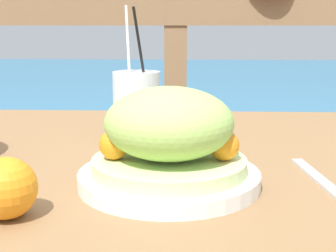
% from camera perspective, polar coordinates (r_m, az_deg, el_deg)
% --- Properties ---
extents(patio_table, '(1.09, 0.78, 0.72)m').
position_cam_1_polar(patio_table, '(0.83, -0.40, -9.91)').
color(patio_table, olive).
rests_on(patio_table, ground_plane).
extents(railing_fence, '(2.80, 0.08, 1.02)m').
position_cam_1_polar(railing_fence, '(1.50, 0.95, 5.96)').
color(railing_fence, brown).
rests_on(railing_fence, ground_plane).
extents(sea_backdrop, '(12.00, 4.00, 0.51)m').
position_cam_1_polar(sea_backdrop, '(4.05, 1.83, 2.50)').
color(sea_backdrop, teal).
rests_on(sea_backdrop, ground_plane).
extents(salad_plate, '(0.24, 0.24, 0.13)m').
position_cam_1_polar(salad_plate, '(0.62, 0.13, -2.18)').
color(salad_plate, white).
rests_on(salad_plate, patio_table).
extents(drink_glass, '(0.09, 0.09, 0.25)m').
position_cam_1_polar(drink_glass, '(0.87, -3.82, 2.49)').
color(drink_glass, silver).
rests_on(drink_glass, patio_table).
extents(knife, '(0.04, 0.18, 0.00)m').
position_cam_1_polar(knife, '(0.69, 17.85, -6.10)').
color(knife, silver).
rests_on(knife, patio_table).
extents(orange_near_basket, '(0.07, 0.07, 0.07)m').
position_cam_1_polar(orange_near_basket, '(0.55, -19.15, -7.17)').
color(orange_near_basket, orange).
rests_on(orange_near_basket, patio_table).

